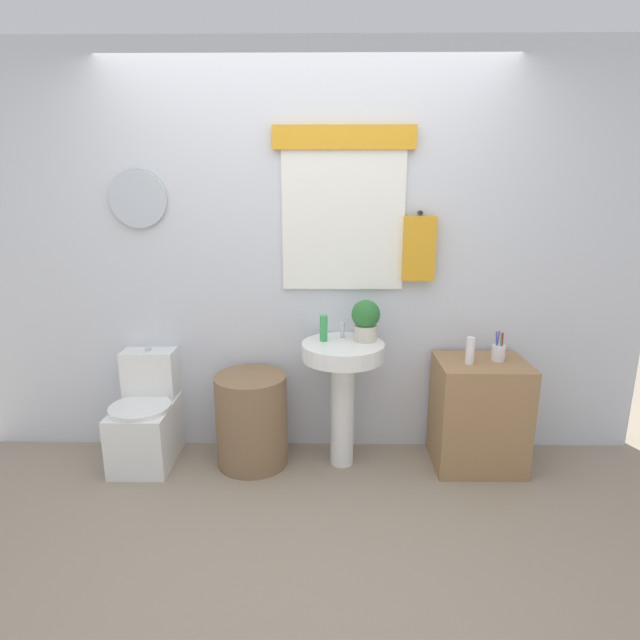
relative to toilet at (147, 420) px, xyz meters
name	(u,v)px	position (x,y,z in m)	size (l,w,h in m)	color
ground_plane	(302,551)	(1.05, -0.88, -0.28)	(8.00, 8.00, 0.00)	gray
back_wall	(309,257)	(1.05, 0.27, 1.03)	(4.40, 0.18, 2.60)	silver
toilet	(147,420)	(0.00, 0.00, 0.00)	(0.38, 0.51, 0.73)	white
laundry_hamper	(252,420)	(0.69, -0.03, 0.02)	(0.46, 0.46, 0.60)	#846647
pedestal_sink	(343,375)	(1.27, -0.03, 0.33)	(0.51, 0.51, 0.82)	white
faucet	(343,330)	(1.27, 0.09, 0.59)	(0.03, 0.03, 0.10)	silver
wooden_cabinet	(479,414)	(2.14, -0.03, 0.07)	(0.55, 0.44, 0.70)	#9E754C
soap_bottle	(324,328)	(1.15, 0.02, 0.62)	(0.05, 0.05, 0.16)	green
potted_plant	(366,319)	(1.41, 0.03, 0.68)	(0.18, 0.18, 0.26)	beige
lotion_bottle	(470,351)	(2.04, -0.07, 0.51)	(0.05, 0.05, 0.17)	white
toothbrush_cup	(498,352)	(2.23, -0.01, 0.48)	(0.08, 0.08, 0.19)	silver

